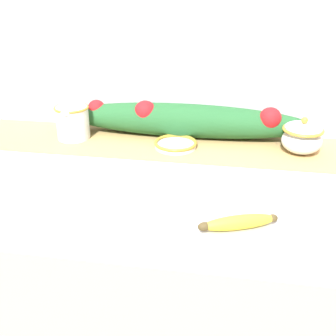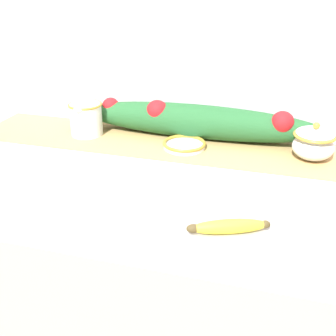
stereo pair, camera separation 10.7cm
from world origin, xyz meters
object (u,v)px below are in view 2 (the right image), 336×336
at_px(sugar_bowl, 314,143).
at_px(cream_pitcher, 86,118).
at_px(banana, 229,226).
at_px(small_dish, 184,145).

bearing_deg(sugar_bowl, cream_pitcher, 179.91).
height_order(sugar_bowl, banana, sugar_bowl).
bearing_deg(sugar_bowl, small_dish, -176.53).
bearing_deg(sugar_bowl, banana, -112.04).
bearing_deg(small_dish, cream_pitcher, 175.94).
bearing_deg(cream_pitcher, small_dish, -4.06).
distance_m(cream_pitcher, small_dish, 0.35).
distance_m(cream_pitcher, sugar_bowl, 0.72).
xyz_separation_m(sugar_bowl, small_dish, (-0.38, -0.02, -0.04)).
xyz_separation_m(cream_pitcher, sugar_bowl, (0.72, -0.00, -0.01)).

